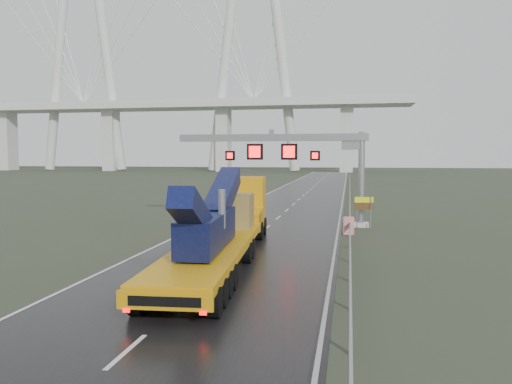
% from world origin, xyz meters
% --- Properties ---
extents(ground, '(400.00, 400.00, 0.00)m').
position_xyz_m(ground, '(0.00, 0.00, 0.00)').
color(ground, '#323A28').
rests_on(ground, ground).
extents(road, '(11.00, 200.00, 0.02)m').
position_xyz_m(road, '(0.00, 40.00, 0.01)').
color(road, black).
rests_on(road, ground).
extents(guardrail, '(0.20, 140.00, 1.40)m').
position_xyz_m(guardrail, '(6.10, 30.00, 0.70)').
color(guardrail, '#93969C').
rests_on(guardrail, ground).
extents(sign_gantry, '(14.90, 1.20, 7.42)m').
position_xyz_m(sign_gantry, '(2.10, 17.99, 5.61)').
color(sign_gantry, beige).
rests_on(sign_gantry, ground).
extents(cable_stayed_bridge, '(170.00, 14.00, 110.00)m').
position_xyz_m(cable_stayed_bridge, '(-55.00, 140.00, 50.01)').
color(cable_stayed_bridge, beige).
rests_on(cable_stayed_bridge, ground).
extents(heavy_haul_truck, '(4.46, 20.49, 4.78)m').
position_xyz_m(heavy_haul_truck, '(-0.50, 5.75, 1.85)').
color(heavy_haul_truck, orange).
rests_on(heavy_haul_truck, ground).
extents(exit_sign_pair, '(1.38, 0.33, 2.39)m').
position_xyz_m(exit_sign_pair, '(7.10, 17.00, 1.67)').
color(exit_sign_pair, gray).
rests_on(exit_sign_pair, ground).
extents(striped_barrier, '(0.76, 0.47, 1.21)m').
position_xyz_m(striped_barrier, '(6.00, 14.00, 0.60)').
color(striped_barrier, red).
rests_on(striped_barrier, ground).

